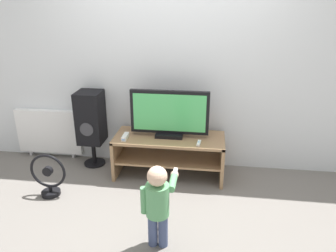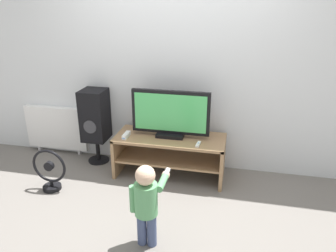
% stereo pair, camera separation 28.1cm
% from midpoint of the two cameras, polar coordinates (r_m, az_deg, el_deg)
% --- Properties ---
extents(ground_plane, '(16.00, 16.00, 0.00)m').
position_cam_midpoint_polar(ground_plane, '(3.67, 1.70, -10.36)').
color(ground_plane, slate).
extents(wall_back, '(10.00, 0.06, 2.60)m').
position_cam_midpoint_polar(wall_back, '(3.75, 3.68, 11.73)').
color(wall_back, silver).
rests_on(wall_back, ground_plane).
extents(tv_stand, '(1.24, 0.51, 0.48)m').
position_cam_midpoint_polar(tv_stand, '(3.73, 2.50, -4.16)').
color(tv_stand, '#93704C').
rests_on(tv_stand, ground_plane).
extents(television, '(0.87, 0.20, 0.53)m').
position_cam_midpoint_polar(television, '(3.59, 2.67, 1.99)').
color(television, black).
rests_on(television, tv_stand).
extents(game_console, '(0.05, 0.18, 0.05)m').
position_cam_midpoint_polar(game_console, '(3.66, -5.12, -1.65)').
color(game_console, white).
rests_on(game_console, tv_stand).
extents(remote_primary, '(0.05, 0.13, 0.03)m').
position_cam_midpoint_polar(remote_primary, '(3.49, 7.59, -3.19)').
color(remote_primary, white).
rests_on(remote_primary, tv_stand).
extents(child, '(0.28, 0.43, 0.74)m').
position_cam_midpoint_polar(child, '(2.67, -0.68, -12.71)').
color(child, '#3F4C72').
rests_on(child, ground_plane).
extents(speaker_tower, '(0.29, 0.31, 0.93)m').
position_cam_midpoint_polar(speaker_tower, '(4.00, -10.65, 1.57)').
color(speaker_tower, black).
rests_on(speaker_tower, ground_plane).
extents(floor_fan, '(0.38, 0.19, 0.47)m').
position_cam_midpoint_polar(floor_fan, '(3.67, -17.83, -7.62)').
color(floor_fan, black).
rests_on(floor_fan, ground_plane).
extents(radiator, '(0.84, 0.08, 0.63)m').
position_cam_midpoint_polar(radiator, '(4.47, -17.13, -0.34)').
color(radiator, white).
rests_on(radiator, ground_plane).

